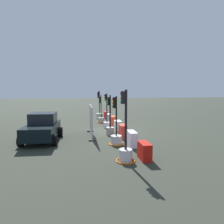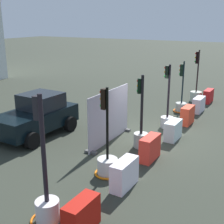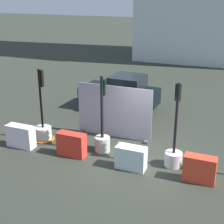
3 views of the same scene
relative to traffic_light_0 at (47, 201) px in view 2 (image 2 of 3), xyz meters
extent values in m
plane|color=#2F342A|center=(6.91, -0.10, -0.57)|extent=(120.00, 120.00, 0.00)
cylinder|color=silver|center=(0.00, -0.01, -0.28)|extent=(0.61, 0.61, 0.58)
cylinder|color=black|center=(0.00, -0.01, 1.38)|extent=(0.11, 0.11, 2.74)
cube|color=black|center=(0.03, 0.12, 2.39)|extent=(0.18, 0.19, 0.57)
sphere|color=red|center=(0.05, 0.21, 2.58)|extent=(0.10, 0.10, 0.10)
sphere|color=orange|center=(0.05, 0.21, 2.39)|extent=(0.10, 0.10, 0.10)
sphere|color=green|center=(0.05, 0.21, 2.20)|extent=(0.10, 0.10, 0.10)
torus|color=orange|center=(0.00, -0.01, -0.54)|extent=(0.91, 0.91, 0.06)
cylinder|color=silver|center=(2.87, -0.09, -0.30)|extent=(0.67, 0.67, 0.55)
cylinder|color=black|center=(2.87, -0.09, 1.17)|extent=(0.09, 0.09, 2.38)
cube|color=black|center=(2.87, 0.03, 1.98)|extent=(0.17, 0.16, 0.66)
sphere|color=red|center=(2.87, 0.12, 2.19)|extent=(0.11, 0.11, 0.11)
sphere|color=orange|center=(2.87, 0.12, 1.98)|extent=(0.11, 0.11, 0.11)
sphere|color=green|center=(2.87, 0.12, 1.76)|extent=(0.11, 0.11, 0.11)
torus|color=orange|center=(2.87, -0.09, -0.54)|extent=(0.87, 0.87, 0.07)
cylinder|color=#B1B2AC|center=(5.48, -0.11, -0.29)|extent=(0.58, 0.58, 0.57)
cylinder|color=black|center=(5.48, -0.11, 1.17)|extent=(0.11, 0.11, 2.35)
cube|color=black|center=(5.49, 0.01, 1.90)|extent=(0.15, 0.14, 0.58)
sphere|color=red|center=(5.49, 0.09, 2.10)|extent=(0.09, 0.09, 0.09)
sphere|color=orange|center=(5.49, 0.09, 1.90)|extent=(0.09, 0.09, 0.09)
sphere|color=green|center=(5.49, 0.09, 1.71)|extent=(0.09, 0.09, 0.09)
cylinder|color=silver|center=(8.21, -0.23, -0.32)|extent=(0.61, 0.61, 0.51)
cylinder|color=black|center=(8.21, -0.23, 1.17)|extent=(0.09, 0.09, 2.47)
cube|color=black|center=(8.19, -0.12, 2.06)|extent=(0.19, 0.16, 0.57)
sphere|color=red|center=(8.18, -0.03, 2.25)|extent=(0.11, 0.11, 0.11)
sphere|color=orange|center=(8.18, -0.03, 2.06)|extent=(0.11, 0.11, 0.11)
sphere|color=green|center=(8.18, -0.03, 1.87)|extent=(0.11, 0.11, 0.11)
cylinder|color=#B3B5AC|center=(11.07, -0.03, -0.33)|extent=(0.62, 0.62, 0.49)
cylinder|color=black|center=(11.07, -0.03, 1.06)|extent=(0.08, 0.08, 2.29)
cube|color=black|center=(11.09, 0.08, 1.72)|extent=(0.16, 0.17, 0.64)
sphere|color=red|center=(11.10, 0.18, 1.94)|extent=(0.09, 0.09, 0.09)
sphere|color=orange|center=(11.10, 0.18, 1.72)|extent=(0.09, 0.09, 0.09)
sphere|color=green|center=(11.10, 0.18, 1.51)|extent=(0.09, 0.09, 0.09)
torus|color=orange|center=(11.07, -0.03, -0.53)|extent=(0.88, 0.88, 0.08)
cylinder|color=beige|center=(13.75, -0.14, -0.27)|extent=(0.70, 0.70, 0.60)
cylinder|color=black|center=(13.75, -0.14, 1.30)|extent=(0.08, 0.08, 2.56)
cube|color=black|center=(13.77, -0.02, 2.12)|extent=(0.20, 0.19, 0.71)
sphere|color=red|center=(13.79, 0.07, 2.35)|extent=(0.11, 0.11, 0.11)
sphere|color=orange|center=(13.79, 0.07, 2.12)|extent=(0.11, 0.11, 0.11)
sphere|color=green|center=(13.79, 0.07, 1.88)|extent=(0.11, 0.11, 0.11)
cube|color=#B8160D|center=(0.13, -0.96, -0.16)|extent=(1.03, 0.46, 0.82)
cube|color=white|center=(2.41, -0.94, -0.14)|extent=(1.11, 0.45, 0.88)
cube|color=red|center=(4.58, -0.87, -0.13)|extent=(1.06, 0.44, 0.89)
cube|color=silver|center=(6.91, -0.95, -0.17)|extent=(1.04, 0.49, 0.81)
cube|color=#E74128|center=(9.18, -0.92, -0.14)|extent=(1.02, 0.44, 0.88)
cube|color=silver|center=(11.50, -0.87, -0.17)|extent=(1.16, 0.46, 0.81)
cube|color=red|center=(13.81, -0.88, -0.18)|extent=(1.12, 0.42, 0.79)
cube|color=black|center=(4.45, 4.48, 0.16)|extent=(3.88, 1.97, 0.78)
cube|color=black|center=(4.87, 4.46, 0.88)|extent=(1.63, 1.66, 0.67)
cylinder|color=black|center=(3.23, 3.57, -0.24)|extent=(0.68, 0.31, 0.67)
cylinder|color=black|center=(5.59, 3.47, -0.24)|extent=(0.68, 0.31, 0.67)
cylinder|color=black|center=(5.67, 5.40, -0.24)|extent=(0.68, 0.31, 0.67)
cube|color=#A29BAC|center=(5.41, 1.29, 0.52)|extent=(3.19, 0.04, 2.18)
cube|color=#4C4C4C|center=(3.97, 1.29, -0.52)|extent=(0.16, 0.50, 0.10)
cube|color=#4C4C4C|center=(6.84, 1.29, -0.52)|extent=(0.16, 0.50, 0.10)
camera|label=1|loc=(-8.79, 2.04, 2.77)|focal=32.18mm
camera|label=2|loc=(-5.03, -4.69, 4.35)|focal=49.33mm
camera|label=3|loc=(10.02, -10.50, 5.23)|focal=53.32mm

